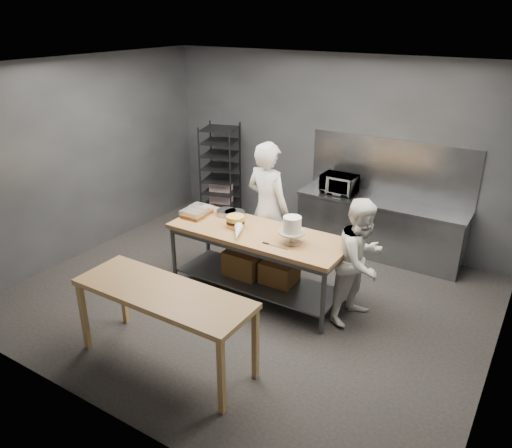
{
  "coord_description": "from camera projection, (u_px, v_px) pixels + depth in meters",
  "views": [
    {
      "loc": [
        3.17,
        -4.88,
        3.59
      ],
      "look_at": [
        0.03,
        0.12,
        1.05
      ],
      "focal_mm": 35.0,
      "sensor_mm": 36.0,
      "label": 1
    }
  ],
  "objects": [
    {
      "name": "ground",
      "position": [
        249.0,
        297.0,
        6.76
      ],
      "size": [
        6.0,
        6.0,
        0.0
      ],
      "primitive_type": "plane",
      "color": "black",
      "rests_on": "ground"
    },
    {
      "name": "back_wall",
      "position": [
        332.0,
        149.0,
        8.11
      ],
      "size": [
        6.0,
        0.04,
        3.0
      ],
      "primitive_type": "cube",
      "color": "#4C4F54",
      "rests_on": "ground"
    },
    {
      "name": "work_table",
      "position": [
        258.0,
        255.0,
        6.67
      ],
      "size": [
        2.4,
        0.9,
        0.92
      ],
      "color": "#9B6F3E",
      "rests_on": "ground"
    },
    {
      "name": "near_counter",
      "position": [
        163.0,
        298.0,
        5.21
      ],
      "size": [
        2.0,
        0.7,
        0.9
      ],
      "color": "brown",
      "rests_on": "ground"
    },
    {
      "name": "back_counter",
      "position": [
        378.0,
        228.0,
        7.79
      ],
      "size": [
        2.6,
        0.6,
        0.9
      ],
      "color": "slate",
      "rests_on": "ground"
    },
    {
      "name": "splashback_panel",
      "position": [
        391.0,
        168.0,
        7.67
      ],
      "size": [
        2.6,
        0.02,
        0.9
      ],
      "primitive_type": "cube",
      "color": "slate",
      "rests_on": "back_counter"
    },
    {
      "name": "speed_rack",
      "position": [
        221.0,
        174.0,
        9.01
      ],
      "size": [
        0.77,
        0.8,
        1.75
      ],
      "color": "black",
      "rests_on": "ground"
    },
    {
      "name": "chef_behind",
      "position": [
        268.0,
        209.0,
        7.1
      ],
      "size": [
        0.78,
        0.58,
        1.96
      ],
      "primitive_type": "imported",
      "rotation": [
        0.0,
        0.0,
        2.97
      ],
      "color": "white",
      "rests_on": "ground"
    },
    {
      "name": "chef_right",
      "position": [
        361.0,
        261.0,
        6.02
      ],
      "size": [
        0.77,
        0.89,
        1.59
      ],
      "primitive_type": "imported",
      "rotation": [
        0.0,
        0.0,
        1.33
      ],
      "color": "silver",
      "rests_on": "ground"
    },
    {
      "name": "microwave",
      "position": [
        339.0,
        184.0,
        7.89
      ],
      "size": [
        0.54,
        0.37,
        0.3
      ],
      "primitive_type": "imported",
      "color": "black",
      "rests_on": "back_counter"
    },
    {
      "name": "frosted_cake_stand",
      "position": [
        292.0,
        227.0,
        6.11
      ],
      "size": [
        0.34,
        0.34,
        0.35
      ],
      "color": "#B2A68E",
      "rests_on": "work_table"
    },
    {
      "name": "layer_cake",
      "position": [
        236.0,
        221.0,
        6.62
      ],
      "size": [
        0.25,
        0.25,
        0.16
      ],
      "color": "#EDC04B",
      "rests_on": "work_table"
    },
    {
      "name": "cake_pans",
      "position": [
        231.0,
        213.0,
        7.0
      ],
      "size": [
        0.41,
        0.3,
        0.07
      ],
      "color": "gray",
      "rests_on": "work_table"
    },
    {
      "name": "piping_bag",
      "position": [
        238.0,
        232.0,
        6.34
      ],
      "size": [
        0.29,
        0.39,
        0.12
      ],
      "primitive_type": "cone",
      "rotation": [
        1.57,
        0.0,
        0.5
      ],
      "color": "white",
      "rests_on": "work_table"
    },
    {
      "name": "offset_spatula",
      "position": [
        272.0,
        245.0,
        6.13
      ],
      "size": [
        0.37,
        0.02,
        0.02
      ],
      "color": "slate",
      "rests_on": "work_table"
    },
    {
      "name": "pastry_clamshells",
      "position": [
        197.0,
        212.0,
        7.01
      ],
      "size": [
        0.33,
        0.43,
        0.11
      ],
      "color": "brown",
      "rests_on": "work_table"
    }
  ]
}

